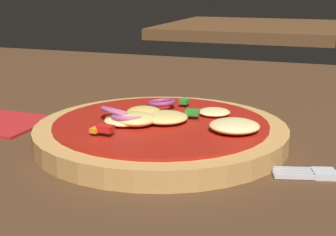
% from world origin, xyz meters
% --- Properties ---
extents(dining_table, '(1.38, 1.03, 0.04)m').
position_xyz_m(dining_table, '(0.00, 0.00, 0.02)').
color(dining_table, '#4C301C').
rests_on(dining_table, ground).
extents(pizza, '(0.24, 0.24, 0.04)m').
position_xyz_m(pizza, '(0.04, -0.03, 0.05)').
color(pizza, tan).
rests_on(pizza, dining_table).
extents(background_table, '(0.61, 0.63, 0.04)m').
position_xyz_m(background_table, '(-0.14, 1.38, 0.02)').
color(background_table, brown).
rests_on(background_table, ground).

